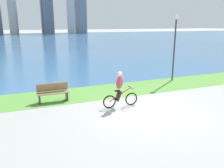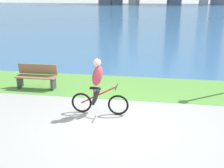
{
  "view_description": "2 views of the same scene",
  "coord_description": "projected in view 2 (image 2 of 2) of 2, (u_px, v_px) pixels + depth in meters",
  "views": [
    {
      "loc": [
        -4.62,
        -8.17,
        3.68
      ],
      "look_at": [
        -0.88,
        1.22,
        0.98
      ],
      "focal_mm": 36.15,
      "sensor_mm": 36.0,
      "label": 1
    },
    {
      "loc": [
        0.9,
        -6.59,
        3.38
      ],
      "look_at": [
        -0.3,
        0.79,
        0.92
      ],
      "focal_mm": 44.33,
      "sensor_mm": 36.0,
      "label": 2
    }
  ],
  "objects": [
    {
      "name": "cyclist_lead",
      "position": [
        98.0,
        87.0,
        7.91
      ],
      "size": [
        1.7,
        0.52,
        1.65
      ],
      "color": "black",
      "rests_on": "ground"
    },
    {
      "name": "ground_plane",
      "position": [
        118.0,
        126.0,
        7.38
      ],
      "size": [
        300.0,
        300.0,
        0.0
      ],
      "primitive_type": "plane",
      "color": "#9E9E99"
    },
    {
      "name": "bay_water_surface",
      "position": [
        153.0,
        12.0,
        53.21
      ],
      "size": [
        300.0,
        88.47,
        0.0
      ],
      "primitive_type": "cube",
      "color": "#386693",
      "rests_on": "ground"
    },
    {
      "name": "grass_strip_bayside",
      "position": [
        130.0,
        87.0,
        10.45
      ],
      "size": [
        120.0,
        2.75,
        0.01
      ],
      "primitive_type": "cube",
      "color": "#59933D",
      "rests_on": "ground"
    },
    {
      "name": "bench_near_path",
      "position": [
        37.0,
        76.0,
        10.22
      ],
      "size": [
        1.5,
        0.47,
        0.9
      ],
      "color": "olive",
      "rests_on": "ground"
    }
  ]
}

